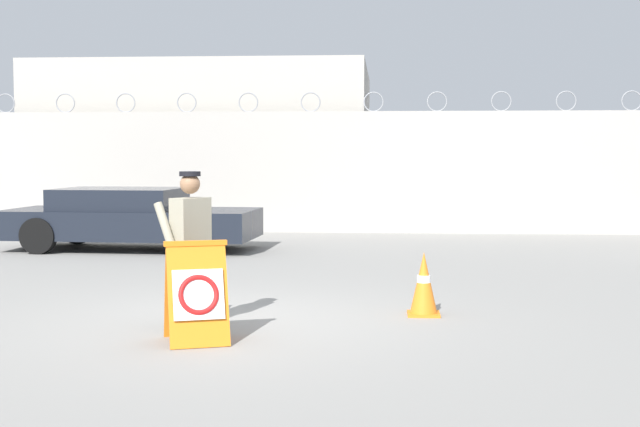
{
  "coord_description": "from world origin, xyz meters",
  "views": [
    {
      "loc": [
        1.73,
        -9.67,
        1.88
      ],
      "look_at": [
        0.97,
        0.87,
        1.15
      ],
      "focal_mm": 50.0,
      "sensor_mm": 36.0,
      "label": 1
    }
  ],
  "objects_px": {
    "security_guard": "(190,242)",
    "parked_car_front_coupe": "(129,218)",
    "barricade_sign": "(197,292)",
    "traffic_cone_near": "(424,284)"
  },
  "relations": [
    {
      "from": "security_guard",
      "to": "parked_car_front_coupe",
      "type": "height_order",
      "value": "security_guard"
    },
    {
      "from": "barricade_sign",
      "to": "security_guard",
      "type": "relative_size",
      "value": 0.6
    },
    {
      "from": "security_guard",
      "to": "barricade_sign",
      "type": "bearing_deg",
      "value": 50.12
    },
    {
      "from": "traffic_cone_near",
      "to": "barricade_sign",
      "type": "bearing_deg",
      "value": -144.46
    },
    {
      "from": "barricade_sign",
      "to": "security_guard",
      "type": "height_order",
      "value": "security_guard"
    },
    {
      "from": "parked_car_front_coupe",
      "to": "barricade_sign",
      "type": "bearing_deg",
      "value": -66.1
    },
    {
      "from": "security_guard",
      "to": "parked_car_front_coupe",
      "type": "xyz_separation_m",
      "value": [
        -2.86,
        7.52,
        -0.32
      ]
    },
    {
      "from": "traffic_cone_near",
      "to": "parked_car_front_coupe",
      "type": "xyz_separation_m",
      "value": [
        -5.37,
        6.56,
        0.25
      ]
    },
    {
      "from": "traffic_cone_near",
      "to": "parked_car_front_coupe",
      "type": "height_order",
      "value": "parked_car_front_coupe"
    },
    {
      "from": "parked_car_front_coupe",
      "to": "traffic_cone_near",
      "type": "bearing_deg",
      "value": -47.31
    }
  ]
}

